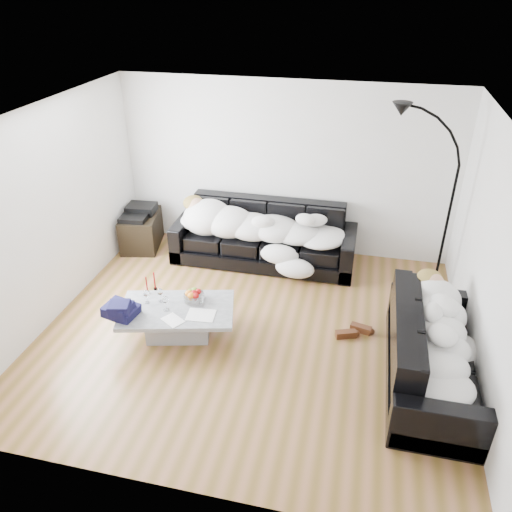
% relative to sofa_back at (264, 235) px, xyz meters
% --- Properties ---
extents(ground, '(5.00, 5.00, 0.00)m').
position_rel_sofa_back_xyz_m(ground, '(0.21, -1.73, -0.44)').
color(ground, brown).
rests_on(ground, ground).
extents(wall_back, '(5.00, 0.02, 2.60)m').
position_rel_sofa_back_xyz_m(wall_back, '(0.21, 0.52, 0.86)').
color(wall_back, silver).
rests_on(wall_back, ground).
extents(wall_left, '(0.02, 4.50, 2.60)m').
position_rel_sofa_back_xyz_m(wall_left, '(-2.29, -1.73, 0.86)').
color(wall_left, silver).
rests_on(wall_left, ground).
extents(wall_right, '(0.02, 4.50, 2.60)m').
position_rel_sofa_back_xyz_m(wall_right, '(2.71, -1.73, 0.86)').
color(wall_right, silver).
rests_on(wall_right, ground).
extents(ceiling, '(5.00, 5.00, 0.00)m').
position_rel_sofa_back_xyz_m(ceiling, '(0.21, -1.73, 2.16)').
color(ceiling, white).
rests_on(ceiling, ground).
extents(sofa_back, '(2.71, 0.94, 0.89)m').
position_rel_sofa_back_xyz_m(sofa_back, '(0.00, 0.00, 0.00)').
color(sofa_back, black).
rests_on(sofa_back, ground).
extents(sofa_right, '(0.89, 2.07, 0.84)m').
position_rel_sofa_back_xyz_m(sofa_right, '(2.29, -2.11, -0.02)').
color(sofa_right, black).
rests_on(sofa_right, ground).
extents(sleeper_back, '(2.29, 0.79, 0.46)m').
position_rel_sofa_back_xyz_m(sleeper_back, '(-0.00, -0.05, 0.21)').
color(sleeper_back, silver).
rests_on(sleeper_back, sofa_back).
extents(sleeper_right, '(0.75, 1.78, 0.43)m').
position_rel_sofa_back_xyz_m(sleeper_right, '(2.29, -2.11, 0.19)').
color(sleeper_right, silver).
rests_on(sleeper_right, sofa_right).
extents(teal_cushion, '(0.42, 0.38, 0.20)m').
position_rel_sofa_back_xyz_m(teal_cushion, '(2.23, -1.47, 0.28)').
color(teal_cushion, '#0E675F').
rests_on(teal_cushion, sofa_right).
extents(coffee_table, '(1.48, 1.07, 0.39)m').
position_rel_sofa_back_xyz_m(coffee_table, '(-0.63, -1.99, -0.25)').
color(coffee_table, '#939699').
rests_on(coffee_table, ground).
extents(fruit_bowl, '(0.31, 0.31, 0.15)m').
position_rel_sofa_back_xyz_m(fruit_bowl, '(-0.48, -1.79, 0.02)').
color(fruit_bowl, white).
rests_on(fruit_bowl, coffee_table).
extents(wine_glass_a, '(0.09, 0.09, 0.18)m').
position_rel_sofa_back_xyz_m(wine_glass_a, '(-0.86, -1.90, 0.03)').
color(wine_glass_a, white).
rests_on(wine_glass_a, coffee_table).
extents(wine_glass_b, '(0.09, 0.09, 0.17)m').
position_rel_sofa_back_xyz_m(wine_glass_b, '(-1.01, -1.96, 0.03)').
color(wine_glass_b, white).
rests_on(wine_glass_b, coffee_table).
extents(wine_glass_c, '(0.08, 0.08, 0.19)m').
position_rel_sofa_back_xyz_m(wine_glass_c, '(-0.73, -2.05, 0.04)').
color(wine_glass_c, white).
rests_on(wine_glass_c, coffee_table).
extents(candle_left, '(0.05, 0.05, 0.22)m').
position_rel_sofa_back_xyz_m(candle_left, '(-1.10, -1.76, 0.06)').
color(candle_left, maroon).
rests_on(candle_left, coffee_table).
extents(candle_right, '(0.05, 0.05, 0.25)m').
position_rel_sofa_back_xyz_m(candle_right, '(-1.03, -1.67, 0.07)').
color(candle_right, maroon).
rests_on(candle_right, coffee_table).
extents(newspaper_a, '(0.35, 0.28, 0.01)m').
position_rel_sofa_back_xyz_m(newspaper_a, '(-0.30, -2.06, -0.05)').
color(newspaper_a, silver).
rests_on(newspaper_a, coffee_table).
extents(newspaper_b, '(0.30, 0.28, 0.01)m').
position_rel_sofa_back_xyz_m(newspaper_b, '(-0.58, -2.22, -0.05)').
color(newspaper_b, silver).
rests_on(newspaper_b, coffee_table).
extents(navy_jacket, '(0.39, 0.33, 0.20)m').
position_rel_sofa_back_xyz_m(navy_jacket, '(-1.19, -2.29, 0.12)').
color(navy_jacket, black).
rests_on(navy_jacket, coffee_table).
extents(shoes, '(0.47, 0.37, 0.10)m').
position_rel_sofa_back_xyz_m(shoes, '(1.44, -1.51, -0.39)').
color(shoes, '#472311').
rests_on(shoes, ground).
extents(av_cabinet, '(0.70, 0.89, 0.54)m').
position_rel_sofa_back_xyz_m(av_cabinet, '(-2.01, 0.03, -0.17)').
color(av_cabinet, black).
rests_on(av_cabinet, ground).
extents(stereo, '(0.47, 0.38, 0.13)m').
position_rel_sofa_back_xyz_m(stereo, '(-2.01, 0.03, 0.17)').
color(stereo, black).
rests_on(stereo, av_cabinet).
extents(floor_lamp, '(0.87, 0.62, 2.23)m').
position_rel_sofa_back_xyz_m(floor_lamp, '(2.48, -0.27, 0.67)').
color(floor_lamp, black).
rests_on(floor_lamp, ground).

